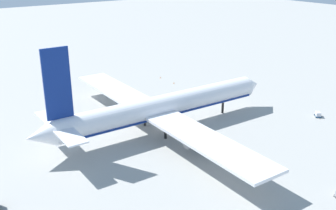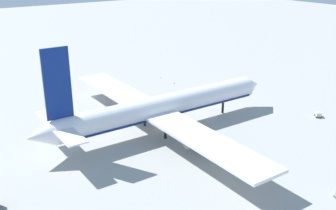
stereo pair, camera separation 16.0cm
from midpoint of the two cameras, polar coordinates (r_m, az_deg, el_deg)
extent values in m
plane|color=#9E9E99|center=(105.55, -0.52, -3.49)|extent=(600.00, 600.00, 0.00)
cylinder|color=white|center=(103.05, -0.53, -0.16)|extent=(59.10, 7.29, 6.04)
cone|color=white|center=(122.67, 11.98, 2.81)|extent=(4.96, 6.02, 5.92)
cone|color=white|center=(90.57, -17.95, -4.26)|extent=(6.16, 5.86, 5.74)
cube|color=navy|center=(88.08, -15.62, 2.94)|extent=(6.01, 0.63, 15.86)
cube|color=white|center=(96.61, -16.55, -1.74)|extent=(4.62, 10.39, 0.36)
cube|color=white|center=(85.97, -13.97, -4.31)|extent=(4.62, 10.39, 0.36)
cube|color=white|center=(119.36, -7.40, 2.14)|extent=(9.77, 36.70, 0.70)
cylinder|color=slate|center=(115.98, -5.67, 0.40)|extent=(5.43, 4.21, 4.10)
cube|color=white|center=(86.14, 5.74, -5.27)|extent=(9.77, 36.70, 0.70)
cylinder|color=slate|center=(91.37, 3.98, -5.00)|extent=(5.43, 3.34, 3.23)
cylinder|color=black|center=(116.72, 7.93, -0.34)|extent=(0.70, 0.70, 3.53)
cylinder|color=black|center=(107.31, -3.32, -2.08)|extent=(0.70, 0.70, 3.53)
cylinder|color=black|center=(99.53, -0.33, -3.93)|extent=(0.70, 0.70, 3.53)
cube|color=navy|center=(103.65, -0.53, -1.02)|extent=(56.74, 6.94, 0.50)
cube|color=#26598C|center=(121.34, 20.83, -1.47)|extent=(2.75, 2.83, 0.15)
cylinder|color=#333338|center=(119.93, 20.99, -1.75)|extent=(0.46, 0.50, 0.08)
cube|color=silver|center=(121.13, 20.86, -1.20)|extent=(2.37, 2.44, 1.08)
cylinder|color=black|center=(120.68, 21.25, -1.69)|extent=(0.36, 0.38, 0.40)
cylinder|color=black|center=(120.32, 20.60, -1.67)|extent=(0.36, 0.38, 0.40)
cylinder|color=black|center=(122.42, 21.04, -1.35)|extent=(0.36, 0.38, 0.40)
cylinder|color=black|center=(122.07, 20.40, -1.32)|extent=(0.36, 0.38, 0.40)
cylinder|color=#333338|center=(83.21, 23.13, -12.22)|extent=(0.60, 0.12, 0.08)
cylinder|color=black|center=(83.94, 22.88, -11.94)|extent=(0.41, 0.15, 0.40)
cone|color=orange|center=(149.80, -1.02, 3.99)|extent=(0.36, 0.36, 0.55)
cone|color=orange|center=(143.35, 0.92, 3.22)|extent=(0.36, 0.36, 0.55)
camera|label=1|loc=(0.08, -89.95, 0.02)|focal=42.29mm
camera|label=2|loc=(0.08, 90.05, -0.02)|focal=42.29mm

